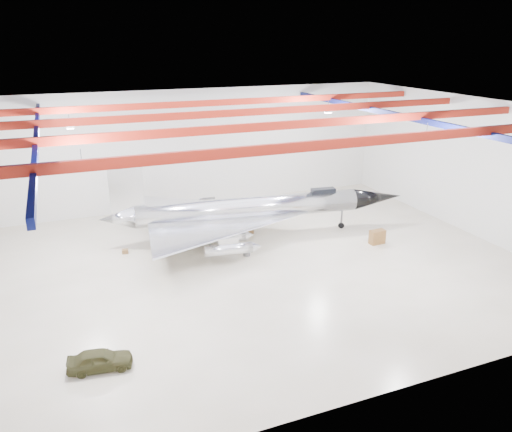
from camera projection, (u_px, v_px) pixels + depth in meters
name	position (u px, v px, depth m)	size (l,w,h in m)	color
floor	(240.00, 267.00, 35.38)	(40.00, 40.00, 0.00)	#BCB296
wall_back	(184.00, 149.00, 46.62)	(40.00, 40.00, 0.00)	silver
wall_right	(470.00, 166.00, 40.57)	(30.00, 30.00, 0.00)	silver
ceiling	(238.00, 110.00, 31.67)	(40.00, 40.00, 0.00)	#0A0F38
ceiling_structure	(238.00, 121.00, 31.89)	(39.50, 29.50, 1.08)	maroon
jet_aircraft	(249.00, 211.00, 39.98)	(25.05, 16.13, 6.84)	silver
jeep	(100.00, 360.00, 24.33)	(1.25, 3.12, 1.06)	#3C3B1E
desk	(377.00, 237.00, 39.24)	(1.23, 0.61, 1.12)	brown
crate_ply	(125.00, 251.00, 37.59)	(0.46, 0.37, 0.32)	olive
toolbox_red	(207.00, 226.00, 42.70)	(0.42, 0.33, 0.29)	maroon
engine_drum	(247.00, 253.00, 37.18)	(0.51, 0.51, 0.46)	#59595B
parts_bin	(249.00, 230.00, 41.45)	(0.68, 0.55, 0.48)	olive
crate_small	(158.00, 242.00, 39.24)	(0.42, 0.34, 0.30)	#59595B
tool_chest	(240.00, 231.00, 41.47)	(0.37, 0.37, 0.33)	maroon
oil_barrel	(229.00, 238.00, 40.01)	(0.57, 0.46, 0.40)	olive
spares_box	(212.00, 224.00, 42.91)	(0.46, 0.46, 0.41)	#59595B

